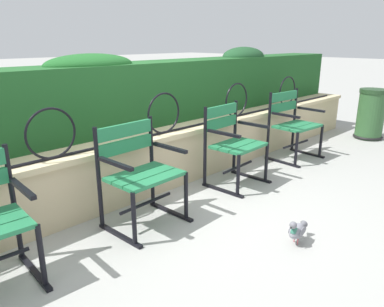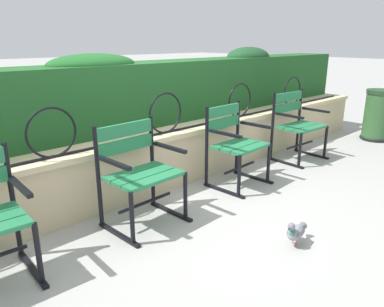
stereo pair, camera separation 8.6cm
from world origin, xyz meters
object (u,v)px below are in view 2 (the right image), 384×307
object	(u,v)px
park_chair_centre_right	(235,143)
park_chair_rightmost	(297,123)
trash_bin	(378,116)
park_chair_centre_left	(138,171)
pigeon_near_chairs	(296,232)

from	to	relation	value
park_chair_centre_right	park_chair_rightmost	xyz separation A→B (m)	(1.27, 0.02, 0.01)
trash_bin	park_chair_centre_right	bearing A→B (deg)	173.52
park_chair_centre_left	pigeon_near_chairs	size ratio (longest dim) A/B	2.97
pigeon_near_chairs	trash_bin	bearing A→B (deg)	12.48
pigeon_near_chairs	trash_bin	world-z (taller)	trash_bin
park_chair_centre_left	pigeon_near_chairs	bearing A→B (deg)	-60.94
park_chair_centre_left	trash_bin	xyz separation A→B (m)	(4.28, -0.33, -0.09)
park_chair_rightmost	pigeon_near_chairs	size ratio (longest dim) A/B	3.02
pigeon_near_chairs	park_chair_centre_right	bearing A→B (deg)	61.31
pigeon_near_chairs	trash_bin	distance (m)	3.75
park_chair_centre_right	pigeon_near_chairs	bearing A→B (deg)	-118.69
park_chair_centre_right	park_chair_centre_left	bearing A→B (deg)	-179.27
park_chair_centre_right	pigeon_near_chairs	xyz separation A→B (m)	(-0.63, -1.15, -0.35)
park_chair_rightmost	pigeon_near_chairs	xyz separation A→B (m)	(-1.90, -1.17, -0.36)
park_chair_rightmost	trash_bin	world-z (taller)	park_chair_rightmost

